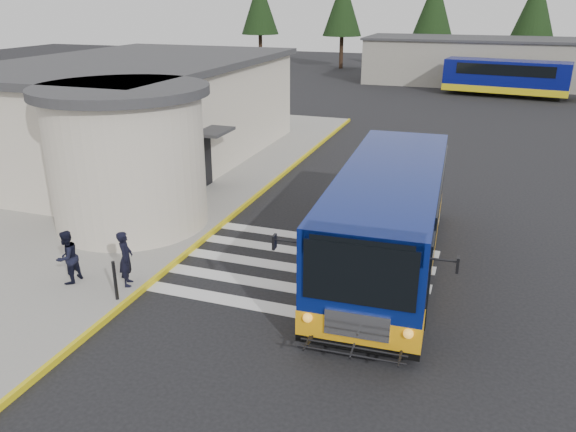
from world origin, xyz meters
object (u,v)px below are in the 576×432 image
(pedestrian_a, at_px, (126,258))
(bollard, at_px, (115,281))
(pedestrian_b, at_px, (67,257))
(far_bus_a, at_px, (506,76))
(transit_bus, at_px, (388,222))

(pedestrian_a, xyz_separation_m, bollard, (0.20, -0.81, -0.24))
(pedestrian_b, distance_m, bollard, 1.87)
(bollard, xyz_separation_m, far_bus_a, (9.97, 39.33, 0.93))
(bollard, bearing_deg, pedestrian_b, 167.74)
(pedestrian_a, bearing_deg, transit_bus, -86.99)
(pedestrian_b, height_order, far_bus_a, far_bus_a)
(transit_bus, xyz_separation_m, pedestrian_b, (-8.12, -4.17, -0.54))
(far_bus_a, bearing_deg, transit_bus, -178.00)
(pedestrian_b, relative_size, bollard, 1.39)
(bollard, bearing_deg, transit_bus, 35.85)
(pedestrian_b, bearing_deg, bollard, 80.34)
(pedestrian_a, relative_size, far_bus_a, 0.16)
(transit_bus, bearing_deg, pedestrian_b, -155.32)
(transit_bus, xyz_separation_m, pedestrian_a, (-6.51, -3.75, -0.51))
(bollard, bearing_deg, far_bus_a, 75.78)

